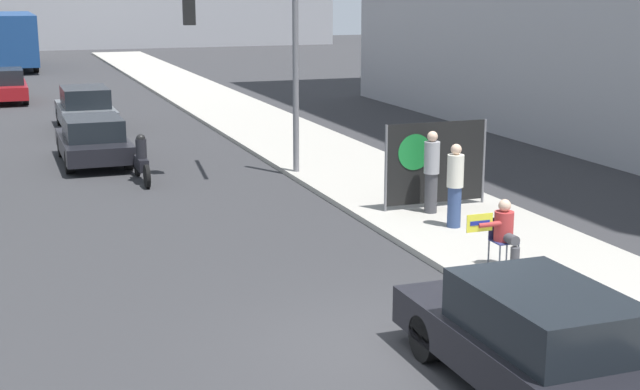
{
  "coord_description": "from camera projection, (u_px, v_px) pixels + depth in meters",
  "views": [
    {
      "loc": [
        -4.92,
        -10.55,
        4.92
      ],
      "look_at": [
        0.53,
        4.35,
        1.23
      ],
      "focal_mm": 50.0,
      "sensor_mm": 36.0,
      "label": 1
    }
  ],
  "objects": [
    {
      "name": "pedestrian_behind",
      "position": [
        431.0,
        171.0,
        19.31
      ],
      "size": [
        0.34,
        0.34,
        1.8
      ],
      "rotation": [
        0.0,
        0.0,
        5.35
      ],
      "color": "#424247",
      "rests_on": "sidewalk_curb"
    },
    {
      "name": "car_on_road_distant",
      "position": [
        5.0,
        86.0,
        39.23
      ],
      "size": [
        1.84,
        4.39,
        1.48
      ],
      "color": "maroon",
      "rests_on": "ground_plane"
    },
    {
      "name": "car_on_road_midblock",
      "position": [
        85.0,
        109.0,
        31.57
      ],
      "size": [
        1.8,
        4.49,
        1.52
      ],
      "color": "#565B60",
      "rests_on": "ground_plane"
    },
    {
      "name": "motorcycle_on_road",
      "position": [
        142.0,
        161.0,
        23.07
      ],
      "size": [
        0.28,
        2.2,
        1.27
      ],
      "color": "black",
      "rests_on": "ground_plane"
    },
    {
      "name": "car_on_road_nearest",
      "position": [
        93.0,
        140.0,
        25.5
      ],
      "size": [
        1.81,
        4.27,
        1.36
      ],
      "color": "black",
      "rests_on": "ground_plane"
    },
    {
      "name": "seated_protester",
      "position": [
        505.0,
        232.0,
        15.48
      ],
      "size": [
        0.98,
        0.77,
        1.23
      ],
      "rotation": [
        0.0,
        0.0,
        -0.13
      ],
      "color": "#474C56",
      "rests_on": "sidewalk_curb"
    },
    {
      "name": "jogger_on_sidewalk",
      "position": [
        455.0,
        185.0,
        18.14
      ],
      "size": [
        0.34,
        0.34,
        1.73
      ],
      "rotation": [
        0.0,
        0.0,
        2.98
      ],
      "color": "#334775",
      "rests_on": "sidewalk_curb"
    },
    {
      "name": "protest_banner",
      "position": [
        435.0,
        163.0,
        19.8
      ],
      "size": [
        2.5,
        0.06,
        1.92
      ],
      "color": "slate",
      "rests_on": "sidewalk_curb"
    },
    {
      "name": "city_bus_on_road",
      "position": [
        13.0,
        37.0,
        55.7
      ],
      "size": [
        2.52,
        11.12,
        3.39
      ],
      "color": "navy",
      "rests_on": "ground_plane"
    },
    {
      "name": "ground_plane",
      "position": [
        391.0,
        350.0,
        12.41
      ],
      "size": [
        160.0,
        160.0,
        0.0
      ],
      "primitive_type": "plane",
      "color": "#303033"
    },
    {
      "name": "parked_car_curbside",
      "position": [
        537.0,
        342.0,
        10.86
      ],
      "size": [
        1.76,
        4.45,
        1.43
      ],
      "color": "black",
      "rests_on": "ground_plane"
    },
    {
      "name": "traffic_light_pole",
      "position": [
        254.0,
        43.0,
        22.89
      ],
      "size": [
        2.96,
        2.72,
        5.03
      ],
      "color": "slate",
      "rests_on": "sidewalk_curb"
    },
    {
      "name": "sidewalk_curb",
      "position": [
        311.0,
        149.0,
        27.5
      ],
      "size": [
        3.68,
        90.0,
        0.13
      ],
      "primitive_type": "cube",
      "color": "#A8A399",
      "rests_on": "ground_plane"
    }
  ]
}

